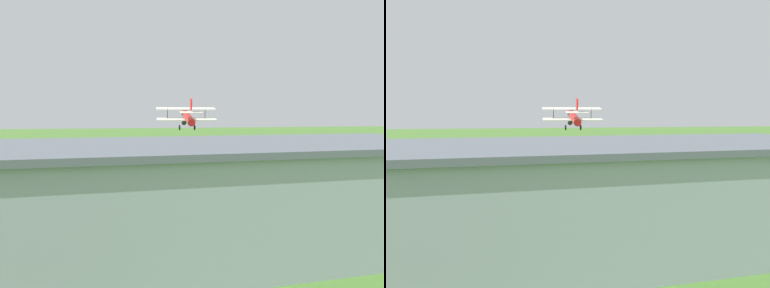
# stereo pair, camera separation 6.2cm
# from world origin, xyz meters

# --- Properties ---
(ground_plane) EXTENTS (400.00, 400.00, 0.00)m
(ground_plane) POSITION_xyz_m (0.00, 0.00, 0.00)
(ground_plane) COLOR #47752D
(hangar) EXTENTS (32.18, 17.54, 6.46)m
(hangar) POSITION_xyz_m (4.80, 31.82, 3.24)
(hangar) COLOR #99A3AD
(hangar) RESTS_ON ground_plane
(biplane) EXTENTS (7.64, 7.55, 3.88)m
(biplane) POSITION_xyz_m (2.34, 4.70, 7.95)
(biplane) COLOR #B21E1E
(car_red) EXTENTS (2.49, 4.74, 1.53)m
(car_red) POSITION_xyz_m (-9.42, 18.37, 0.81)
(car_red) COLOR red
(car_red) RESTS_ON ground_plane
(car_green) EXTENTS (2.60, 4.75, 1.69)m
(car_green) POSITION_xyz_m (20.40, 15.92, 0.87)
(car_green) COLOR #1E6B38
(car_green) RESTS_ON ground_plane
(person_beside_truck) EXTENTS (0.51, 0.51, 1.58)m
(person_beside_truck) POSITION_xyz_m (-1.60, 11.37, 0.78)
(person_beside_truck) COLOR #B23333
(person_beside_truck) RESTS_ON ground_plane
(person_crossing_taxiway) EXTENTS (0.42, 0.42, 1.70)m
(person_crossing_taxiway) POSITION_xyz_m (5.68, 14.87, 0.85)
(person_crossing_taxiway) COLOR #3F3F47
(person_crossing_taxiway) RESTS_ON ground_plane
(person_near_hangar_door) EXTENTS (0.52, 0.52, 1.68)m
(person_near_hangar_door) POSITION_xyz_m (9.41, 13.29, 0.84)
(person_near_hangar_door) COLOR #72338C
(person_near_hangar_door) RESTS_ON ground_plane
(person_at_fence_line) EXTENTS (0.38, 0.38, 1.64)m
(person_at_fence_line) POSITION_xyz_m (20.71, 12.43, 0.81)
(person_at_fence_line) COLOR navy
(person_at_fence_line) RESTS_ON ground_plane
(person_watching_takeoff) EXTENTS (0.43, 0.43, 1.61)m
(person_watching_takeoff) POSITION_xyz_m (3.57, 12.70, 0.80)
(person_watching_takeoff) COLOR #33723F
(person_watching_takeoff) RESTS_ON ground_plane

